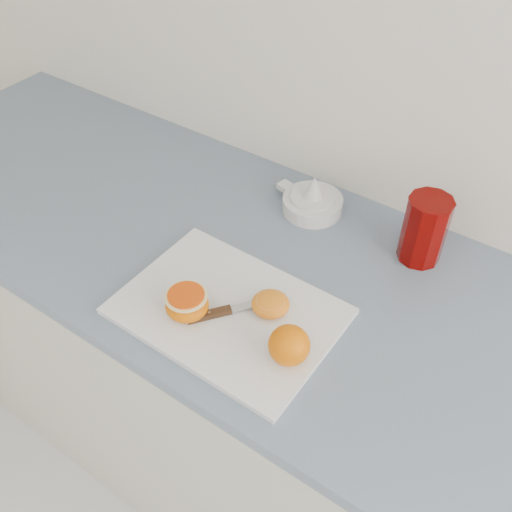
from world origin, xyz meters
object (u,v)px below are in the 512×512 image
(cutting_board, at_px, (228,311))
(citrus_juicer, at_px, (312,201))
(half_orange, at_px, (187,304))
(red_tumbler, at_px, (424,232))
(counter, at_px, (305,416))

(cutting_board, distance_m, citrus_juicer, 0.34)
(cutting_board, xyz_separation_m, citrus_juicer, (-0.03, 0.34, 0.02))
(citrus_juicer, bearing_deg, half_orange, -93.62)
(half_orange, height_order, red_tumbler, red_tumbler)
(counter, bearing_deg, half_orange, -129.31)
(counter, distance_m, half_orange, 0.54)
(cutting_board, bearing_deg, half_orange, -138.33)
(half_orange, relative_size, citrus_juicer, 0.47)
(cutting_board, relative_size, citrus_juicer, 2.32)
(citrus_juicer, bearing_deg, red_tumbler, -1.48)
(counter, bearing_deg, red_tumbler, 58.57)
(red_tumbler, bearing_deg, counter, -121.43)
(cutting_board, relative_size, half_orange, 4.97)
(counter, xyz_separation_m, citrus_juicer, (-0.13, 0.19, 0.47))
(cutting_board, height_order, citrus_juicer, citrus_juicer)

